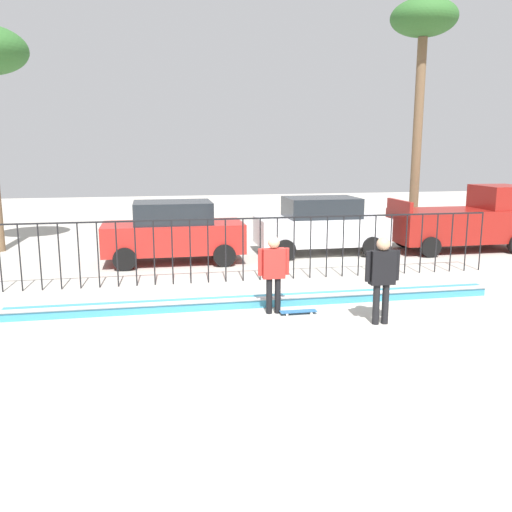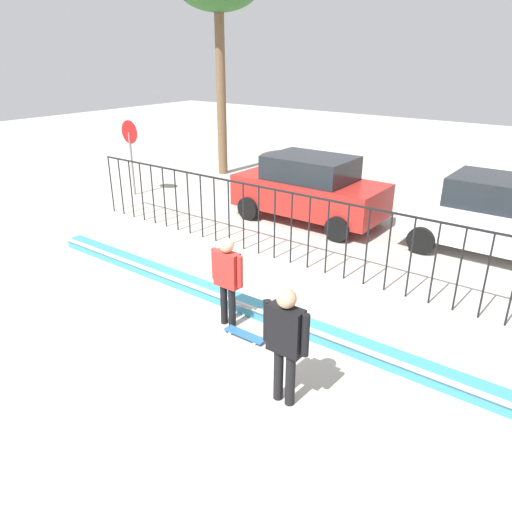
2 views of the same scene
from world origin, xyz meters
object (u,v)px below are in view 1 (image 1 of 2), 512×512
object	(u,v)px
camera_operator	(382,272)
parked_car_red	(173,231)
parked_car_white	(321,225)
pickup_truck	(467,221)
skateboarder	(274,268)
skateboard	(298,311)
palm_tree_tall	(423,31)

from	to	relation	value
camera_operator	parked_car_red	size ratio (longest dim) A/B	0.42
parked_car_white	pickup_truck	distance (m)	5.17
skateboarder	camera_operator	xyz separation A→B (m)	(1.97, -1.12, 0.06)
camera_operator	parked_car_white	xyz separation A→B (m)	(1.09, 7.49, -0.10)
parked_car_white	camera_operator	bearing A→B (deg)	-97.81
skateboarder	camera_operator	size ratio (longest dim) A/B	0.94
camera_operator	pickup_truck	bearing A→B (deg)	-100.50
skateboard	parked_car_white	bearing A→B (deg)	63.26
parked_car_red	palm_tree_tall	distance (m)	12.27
skateboarder	palm_tree_tall	size ratio (longest dim) A/B	0.19
parked_car_white	palm_tree_tall	bearing A→B (deg)	30.40
parked_car_red	parked_car_white	xyz separation A→B (m)	(4.94, 0.52, 0.00)
parked_car_white	pickup_truck	xyz separation A→B (m)	(5.15, -0.38, 0.06)
palm_tree_tall	skateboarder	bearing A→B (deg)	-130.56
parked_car_white	pickup_truck	bearing A→B (deg)	-3.71
parked_car_red	pickup_truck	bearing A→B (deg)	3.53
parked_car_red	parked_car_white	distance (m)	4.96
skateboarder	parked_car_red	distance (m)	6.14
skateboarder	palm_tree_tall	bearing A→B (deg)	46.22
palm_tree_tall	parked_car_white	bearing A→B (deg)	-150.06
parked_car_red	camera_operator	bearing A→B (deg)	-58.37
skateboard	palm_tree_tall	size ratio (longest dim) A/B	0.09
pickup_truck	palm_tree_tall	world-z (taller)	palm_tree_tall
parked_car_white	palm_tree_tall	xyz separation A→B (m)	(4.71, 2.71, 6.87)
pickup_truck	camera_operator	bearing A→B (deg)	-135.32
skateboard	palm_tree_tall	world-z (taller)	palm_tree_tall
parked_car_white	pickup_truck	world-z (taller)	pickup_truck
parked_car_white	skateboard	bearing A→B (deg)	-110.85
parked_car_white	palm_tree_tall	size ratio (longest dim) A/B	0.48
camera_operator	pickup_truck	size ratio (longest dim) A/B	0.38
skateboarder	skateboard	xyz separation A→B (m)	(0.51, -0.17, -0.95)
camera_operator	palm_tree_tall	size ratio (longest dim) A/B	0.20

